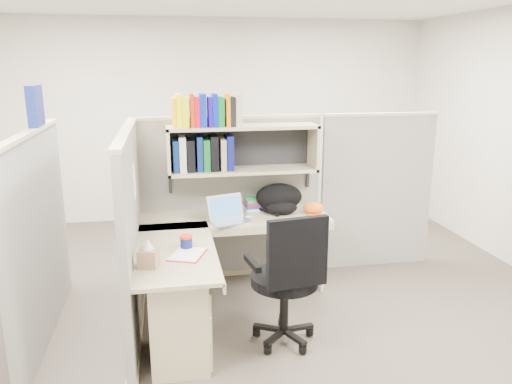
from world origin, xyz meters
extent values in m
plane|color=#352F29|center=(0.00, 0.00, 0.00)|extent=(6.00, 6.00, 0.00)
plane|color=#BCB8AA|center=(0.00, 3.00, 1.35)|extent=(6.00, 0.00, 6.00)
cube|color=slate|center=(0.00, 0.90, 0.80)|extent=(1.80, 0.06, 1.60)
cube|color=tan|center=(0.00, 0.90, 1.61)|extent=(1.80, 0.08, 0.03)
cube|color=slate|center=(-0.90, 0.00, 0.80)|extent=(0.06, 1.80, 1.60)
cube|color=tan|center=(-0.90, 0.00, 1.61)|extent=(0.08, 1.80, 0.03)
cube|color=slate|center=(-1.60, 0.00, 0.80)|extent=(0.06, 1.80, 1.60)
cube|color=slate|center=(1.55, 0.90, 0.80)|extent=(1.20, 0.06, 1.60)
cube|color=navy|center=(-1.60, 0.35, 1.79)|extent=(0.07, 0.27, 0.32)
cube|color=white|center=(-0.87, 0.15, 1.20)|extent=(0.00, 0.21, 0.28)
cube|color=#9B8E6E|center=(0.10, 0.70, 1.55)|extent=(1.40, 0.34, 0.03)
cube|color=#9B8E6E|center=(0.10, 0.70, 1.14)|extent=(1.40, 0.34, 0.03)
cube|color=#9B8E6E|center=(-0.58, 0.70, 1.34)|extent=(0.03, 0.34, 0.44)
cube|color=#9B8E6E|center=(0.78, 0.70, 1.34)|extent=(0.03, 0.34, 0.44)
cube|color=black|center=(0.10, 0.86, 1.34)|extent=(1.38, 0.01, 0.41)
cube|color=#FFB605|center=(-0.52, 0.68, 1.69)|extent=(0.03, 0.20, 0.26)
cube|color=#FFF605|center=(-0.48, 0.68, 1.71)|extent=(0.05, 0.20, 0.29)
cube|color=#E7E704|center=(-0.42, 0.68, 1.69)|extent=(0.06, 0.20, 0.26)
cube|color=#AD2806|center=(-0.36, 0.68, 1.71)|extent=(0.04, 0.20, 0.29)
cube|color=#B20725|center=(-0.32, 0.68, 1.69)|extent=(0.05, 0.20, 0.26)
cube|color=#051EA2|center=(-0.27, 0.68, 1.71)|extent=(0.06, 0.20, 0.29)
cube|color=#170492|center=(-0.20, 0.68, 1.69)|extent=(0.04, 0.20, 0.26)
cube|color=#0517A2|center=(-0.16, 0.68, 1.71)|extent=(0.04, 0.20, 0.29)
cube|color=#065A25|center=(-0.11, 0.68, 1.69)|extent=(0.06, 0.20, 0.26)
cube|color=orange|center=(-0.04, 0.68, 1.71)|extent=(0.04, 0.20, 0.29)
cube|color=black|center=(0.00, 0.68, 1.69)|extent=(0.05, 0.20, 0.26)
cube|color=tan|center=(0.05, 0.68, 1.71)|extent=(0.06, 0.20, 0.29)
cube|color=#071A4C|center=(-0.52, 0.72, 1.30)|extent=(0.05, 0.24, 0.29)
cube|color=#B7B7B7|center=(-0.46, 0.72, 1.31)|extent=(0.06, 0.24, 0.32)
cube|color=black|center=(-0.39, 0.72, 1.30)|extent=(0.07, 0.24, 0.29)
cube|color=#07194E|center=(-0.30, 0.72, 1.31)|extent=(0.05, 0.24, 0.32)
cube|color=#0A4C1D|center=(-0.24, 0.72, 1.30)|extent=(0.06, 0.24, 0.29)
cube|color=black|center=(-0.17, 0.72, 1.31)|extent=(0.07, 0.24, 0.32)
cube|color=gray|center=(-0.09, 0.72, 1.30)|extent=(0.05, 0.24, 0.29)
cube|color=#080D50|center=(-0.03, 0.72, 1.31)|extent=(0.06, 0.24, 0.32)
cube|color=#9B8E6E|center=(0.00, 0.57, 0.71)|extent=(1.74, 0.60, 0.03)
cube|color=#9B8E6E|center=(-0.57, -0.20, 0.71)|extent=(0.60, 1.34, 0.03)
cube|color=#9B8E6E|center=(0.00, 0.27, 0.68)|extent=(1.74, 0.02, 0.07)
cube|color=#9B8E6E|center=(-0.27, -0.20, 0.68)|extent=(0.02, 1.34, 0.07)
cube|color=#9B8E6E|center=(-0.57, -0.55, 0.34)|extent=(0.40, 0.55, 0.68)
cube|color=tan|center=(-0.36, -0.55, 0.54)|extent=(0.02, 0.50, 0.16)
cube|color=tan|center=(-0.36, -0.55, 0.36)|extent=(0.02, 0.50, 0.16)
cube|color=tan|center=(-0.36, -0.55, 0.14)|extent=(0.02, 0.50, 0.22)
cube|color=#B2B2B7|center=(-0.35, -0.55, 0.54)|extent=(0.01, 0.12, 0.01)
cube|color=#9B8E6E|center=(0.80, 0.60, 0.35)|extent=(0.03, 0.55, 0.70)
cylinder|color=#0E1753|center=(-0.48, -0.18, 0.77)|extent=(0.09, 0.09, 0.08)
cylinder|color=red|center=(-0.48, -0.18, 0.82)|extent=(0.10, 0.10, 0.02)
ellipsoid|color=#8EA8CA|center=(0.12, 0.47, 0.75)|extent=(0.09, 0.07, 0.03)
cylinder|color=white|center=(0.01, 0.69, 0.78)|extent=(0.07, 0.07, 0.10)
cylinder|color=black|center=(0.23, -0.45, 0.52)|extent=(0.51, 0.51, 0.08)
cube|color=black|center=(0.27, -0.68, 0.83)|extent=(0.45, 0.12, 0.51)
cylinder|color=black|center=(0.23, -0.45, 0.31)|extent=(0.07, 0.07, 0.45)
cylinder|color=black|center=(0.23, -0.45, 0.06)|extent=(0.49, 0.49, 0.11)
cube|color=black|center=(-0.02, -0.49, 0.69)|extent=(0.09, 0.29, 0.04)
cube|color=black|center=(0.49, -0.41, 0.69)|extent=(0.09, 0.29, 0.04)
camera|label=1|loc=(-0.61, -3.85, 2.11)|focal=35.00mm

